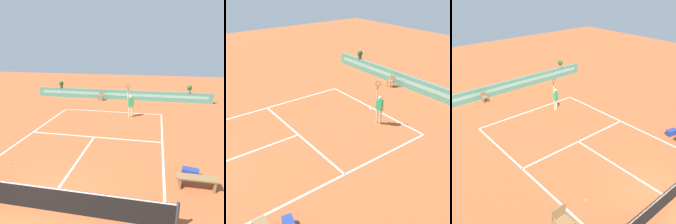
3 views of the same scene
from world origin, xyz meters
The scene contains 10 objects.
ground_plane centered at (0.00, 6.00, 0.00)m, with size 60.00×60.00×0.00m, color #B2562D.
court_lines centered at (0.00, 6.72, 0.00)m, with size 8.32×11.94×0.01m.
net centered at (0.00, 0.00, 0.51)m, with size 8.92×0.10×1.00m.
back_wall_barrier centered at (0.00, 16.39, 0.50)m, with size 18.00×0.21×1.00m.
ball_kid_chair centered at (-1.88, 15.66, 0.48)m, with size 0.44×0.44×0.85m.
gear_bag centered at (5.22, 3.10, 0.18)m, with size 0.70×0.36×0.36m, color navy.
tennis_player centered at (1.69, 10.81, 1.05)m, with size 0.61×0.30×2.58m.
tennis_ball_near_baseline centered at (-3.10, 2.55, 0.03)m, with size 0.07×0.07×0.07m, color #CCE033.
tennis_ball_mid_court centered at (-0.07, 9.57, 0.03)m, with size 0.07×0.07×0.07m, color #CCE033.
potted_plant_far_right centered at (6.73, 16.39, 1.41)m, with size 0.48×0.48×0.72m.
Camera 3 is at (-9.78, -3.86, 9.35)m, focal length 43.17 mm.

